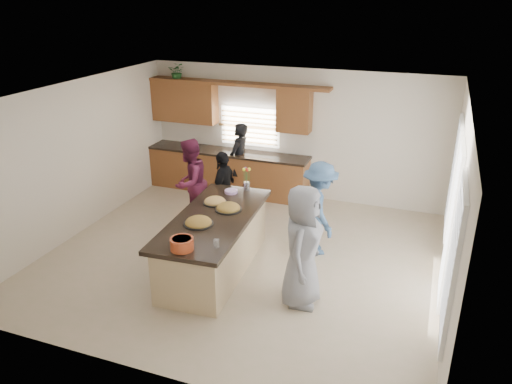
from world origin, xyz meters
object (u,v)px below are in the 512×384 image
at_px(salad_bowl, 182,243).
at_px(woman_right_front, 303,247).
at_px(island, 214,245).
at_px(woman_left_front, 224,189).
at_px(woman_left_back, 239,160).
at_px(woman_right_back, 319,208).
at_px(woman_left_mid, 190,183).

bearing_deg(salad_bowl, woman_right_front, 25.32).
xyz_separation_m(island, woman_left_front, (-0.54, 1.62, 0.29)).
distance_m(salad_bowl, woman_left_front, 2.82).
distance_m(woman_left_back, woman_right_back, 3.00).
relative_size(salad_bowl, woman_left_back, 0.20).
bearing_deg(island, woman_left_back, 101.36).
relative_size(woman_left_mid, woman_left_front, 1.15).
height_order(salad_bowl, woman_left_front, woman_left_front).
relative_size(island, woman_left_front, 1.86).
height_order(woman_left_back, woman_left_front, woman_left_back).
bearing_deg(woman_right_back, salad_bowl, 119.52).
relative_size(island, woman_right_front, 1.52).
relative_size(woman_left_mid, woman_right_front, 0.94).
height_order(salad_bowl, woman_right_back, woman_right_back).
distance_m(island, woman_left_front, 1.73).
bearing_deg(island, woman_left_front, 104.95).
xyz_separation_m(woman_left_front, woman_right_back, (1.97, -0.44, 0.08)).
bearing_deg(woman_right_back, woman_left_back, 19.83).
distance_m(woman_left_mid, woman_right_back, 2.60).
xyz_separation_m(woman_left_mid, woman_right_front, (2.72, -1.83, 0.06)).
bearing_deg(woman_right_back, woman_left_mid, 55.02).
distance_m(salad_bowl, woman_left_mid, 2.83).
relative_size(island, woman_left_back, 1.69).
xyz_separation_m(island, woman_left_back, (-0.84, 3.14, 0.36)).
bearing_deg(woman_right_front, woman_right_back, 3.26).
relative_size(salad_bowl, woman_left_mid, 0.19).
relative_size(woman_right_back, woman_right_front, 0.90).
height_order(island, woman_left_back, woman_left_back).
bearing_deg(woman_left_back, woman_right_front, 40.99).
bearing_deg(woman_left_back, woman_right_back, 56.02).
bearing_deg(woman_left_front, salad_bowl, 11.02).
bearing_deg(woman_right_back, woman_left_front, 48.11).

